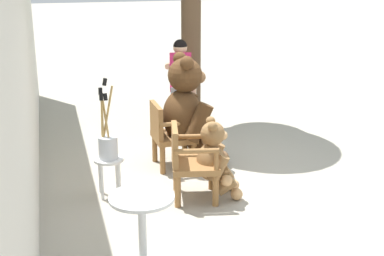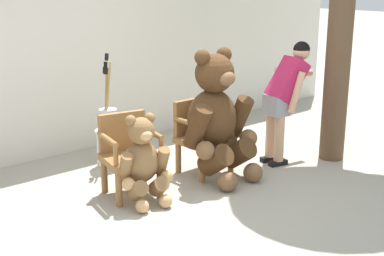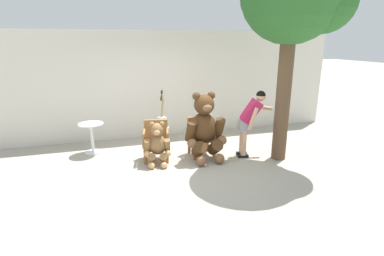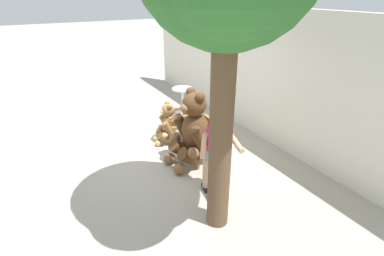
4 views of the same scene
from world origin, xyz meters
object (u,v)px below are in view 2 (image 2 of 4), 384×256
Objects in this scene: wooden_chair_left at (129,152)px; wooden_chair_right at (201,134)px; teddy_bear_large at (217,116)px; teddy_bear_small at (143,160)px; white_stool at (109,138)px; person_visitor at (285,92)px; brush_bucket at (108,115)px.

wooden_chair_right is at bearing 0.07° from wooden_chair_left.
wooden_chair_right is 0.58× the size of teddy_bear_large.
teddy_bear_large is at bearing 1.57° from teddy_bear_small.
white_stool is at bearing 74.23° from teddy_bear_small.
wooden_chair_right is (1.03, 0.00, 0.00)m from wooden_chair_left.
wooden_chair_right is 1.87× the size of white_stool.
teddy_bear_small is at bearing -164.53° from wooden_chair_right.
teddy_bear_small is 0.62× the size of person_visitor.
white_stool is at bearing 129.48° from wooden_chair_right.
person_visitor is at bearing -22.16° from wooden_chair_right.
white_stool is (-1.73, 1.29, -0.54)m from person_visitor.
brush_bucket is at bearing 143.26° from person_visitor.
white_stool is at bearing 143.36° from person_visitor.
brush_bucket is (-1.73, 1.29, -0.25)m from person_visitor.
person_visitor is 1.61× the size of brush_bucket.
wooden_chair_left reaches higher than white_stool.
teddy_bear_large reaches higher than wooden_chair_left.
wooden_chair_right is 1.17m from person_visitor.
person_visitor reaches higher than wooden_chair_left.
white_stool is at bearing -116.94° from brush_bucket.
wooden_chair_left is 2.12m from person_visitor.
brush_bucket reaches higher than wooden_chair_right.
teddy_bear_large is (1.03, -0.26, 0.27)m from wooden_chair_left.
wooden_chair_left is 1.03m from wooden_chair_right.
wooden_chair_right is 1.15m from brush_bucket.
wooden_chair_right is at bearing 90.61° from teddy_bear_large.
wooden_chair_left is 1.00× the size of wooden_chair_right.
brush_bucket is at bearing 129.30° from wooden_chair_right.
person_visitor reaches higher than wooden_chair_right.
teddy_bear_small is at bearing -105.80° from brush_bucket.
teddy_bear_small is 1.00× the size of brush_bucket.
white_stool is at bearing 70.70° from wooden_chair_left.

